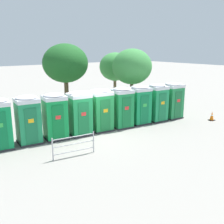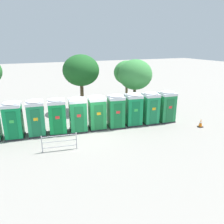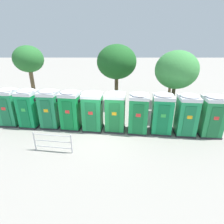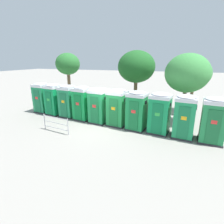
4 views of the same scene
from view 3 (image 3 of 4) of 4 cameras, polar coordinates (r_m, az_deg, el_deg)
The scene contains 16 objects.
ground_plane at distance 11.00m, azimuth -3.26°, elevation -6.99°, with size 120.00×120.00×0.00m, color gray.
portapotty_0 at distance 13.59m, azimuth -30.72°, elevation 1.48°, with size 1.27×1.29×2.54m.
portapotty_1 at distance 12.74m, azimuth -25.73°, elevation 1.20°, with size 1.32×1.35×2.54m.
portapotty_2 at distance 12.09m, azimuth -19.82°, elevation 1.09°, with size 1.28×1.30×2.54m.
portapotty_3 at distance 11.50m, azimuth -13.50°, elevation 0.77°, with size 1.36×1.36×2.54m.
portapotty_4 at distance 11.08m, azimuth -6.58°, elevation 0.42°, with size 1.35×1.33×2.54m.
portapotty_5 at distance 10.92m, azimuth 0.84°, elevation 0.26°, with size 1.37×1.35×2.54m.
portapotty_6 at distance 10.81m, azimuth 8.36°, elevation -0.21°, with size 1.34×1.36×2.54m.
portapotty_7 at distance 11.05m, azimuth 15.77°, elevation -0.34°, with size 1.37×1.36×2.54m.
portapotty_8 at distance 11.35m, azimuth 22.93°, elevation -0.70°, with size 1.28×1.31×2.54m.
portapotty_9 at distance 11.86m, azimuth 29.52°, elevation -0.92°, with size 1.33×1.31×2.54m.
street_tree_0 at distance 13.13m, azimuth 20.03°, elevation 12.74°, with size 2.92×2.92×4.83m.
street_tree_1 at distance 17.42m, azimuth -25.85°, elevation 15.10°, with size 2.56×2.56×5.09m.
street_tree_2 at distance 16.14m, azimuth 18.83°, elevation 13.57°, with size 2.60×2.60×4.50m.
street_tree_3 at distance 14.95m, azimuth 1.26°, elevation 15.93°, with size 3.26×3.26×5.19m.
event_barrier at distance 9.53m, azimuth -19.03°, elevation -9.23°, with size 2.04×0.35×1.05m.
Camera 3 is at (0.58, -9.64, 5.27)m, focal length 28.00 mm.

